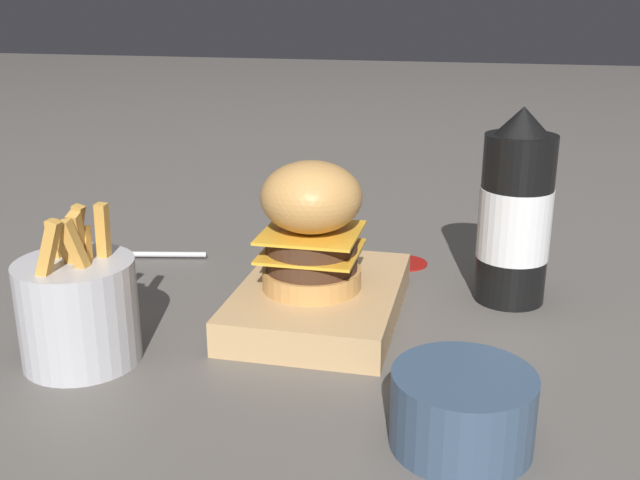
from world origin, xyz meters
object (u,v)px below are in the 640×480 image
object	(u,v)px
fries_basket	(78,309)
side_bowl	(462,408)
serving_board	(320,300)
burger	(313,225)
spoon	(106,254)
ketchup_bottle	(515,215)

from	to	relation	value
fries_basket	side_bowl	size ratio (longest dim) A/B	1.36
serving_board	burger	size ratio (longest dim) A/B	1.76
side_bowl	spoon	distance (m)	0.57
ketchup_bottle	spoon	size ratio (longest dim) A/B	1.24
serving_board	side_bowl	distance (m)	0.26
serving_board	ketchup_bottle	distance (m)	0.23
serving_board	side_bowl	world-z (taller)	side_bowl
ketchup_bottle	fries_basket	xyz separation A→B (m)	(-0.24, 0.39, -0.05)
fries_basket	spoon	world-z (taller)	fries_basket
fries_basket	spoon	bearing A→B (deg)	23.82
side_bowl	ketchup_bottle	bearing A→B (deg)	-7.40
ketchup_bottle	spoon	bearing A→B (deg)	87.66
serving_board	side_bowl	xyz separation A→B (m)	(-0.21, -0.16, 0.01)
burger	side_bowl	xyz separation A→B (m)	(-0.20, -0.16, -0.07)
burger	ketchup_bottle	size ratio (longest dim) A/B	0.62
ketchup_bottle	burger	bearing A→B (deg)	116.50
burger	serving_board	bearing A→B (deg)	-32.83
fries_basket	spoon	distance (m)	0.29
burger	fries_basket	world-z (taller)	burger
spoon	ketchup_bottle	bearing A→B (deg)	166.10
side_bowl	spoon	bearing A→B (deg)	55.53
serving_board	burger	xyz separation A→B (m)	(-0.01, 0.01, 0.09)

